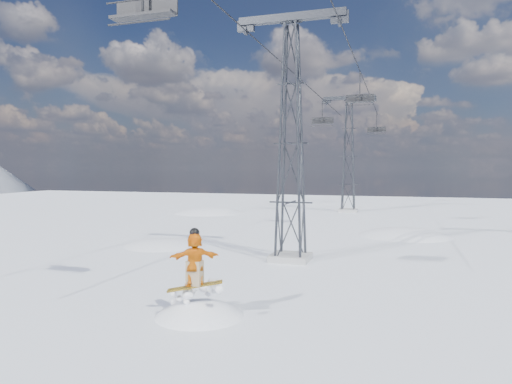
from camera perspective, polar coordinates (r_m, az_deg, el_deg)
ground at (r=14.61m, az=-6.27°, el=-14.33°), size 120.00×120.00×0.00m
snow_terrain at (r=38.19m, az=0.47°, el=-18.40°), size 39.00×37.00×22.00m
lift_tower_near at (r=21.35m, az=4.39°, el=5.99°), size 5.20×1.80×11.43m
lift_tower_far at (r=46.03m, az=11.49°, el=4.33°), size 5.20×1.80×11.43m
haul_cables at (r=33.26m, az=9.07°, el=14.23°), size 4.46×51.00×0.06m
snowboarder_jump at (r=14.62m, az=-7.03°, el=-21.24°), size 4.40×4.40×6.59m
lift_chair_near at (r=14.39m, az=-13.82°, el=21.32°), size 1.97×0.57×2.45m
lift_chair_mid at (r=32.11m, az=12.85°, el=11.26°), size 1.86×0.53×2.31m
lift_chair_far at (r=43.96m, az=8.29°, el=8.77°), size 2.08×0.60×2.57m
lift_chair_extra at (r=55.07m, az=14.83°, el=7.50°), size 2.10×0.60×2.61m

